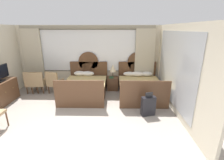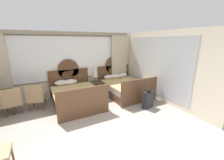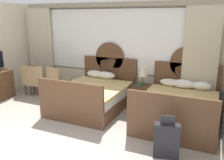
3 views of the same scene
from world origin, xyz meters
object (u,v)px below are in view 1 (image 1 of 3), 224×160
at_px(table_lamp_on_nightstand, 113,68).
at_px(book_on_nightstand, 111,77).
at_px(suitcase_on_floor, 148,106).
at_px(armchair_by_window_centre, 38,82).
at_px(armchair_by_window_right, 33,82).
at_px(bed_near_mirror, 140,87).
at_px(bed_near_window, 85,87).
at_px(armchair_by_window_left, 54,82).
at_px(nightstand_between_beds, 113,83).

distance_m(table_lamp_on_nightstand, book_on_nightstand, 0.41).
distance_m(book_on_nightstand, suitcase_on_floor, 2.41).
xyz_separation_m(armchair_by_window_centre, armchair_by_window_right, (-0.22, -0.00, 0.00)).
xyz_separation_m(bed_near_mirror, armchair_by_window_right, (-4.36, 0.22, 0.13)).
bearing_deg(bed_near_window, suitcase_on_floor, -34.56).
bearing_deg(armchair_by_window_left, book_on_nightstand, 8.56).
relative_size(armchair_by_window_left, suitcase_on_floor, 1.22).
relative_size(bed_near_mirror, suitcase_on_floor, 2.84).
xyz_separation_m(table_lamp_on_nightstand, armchair_by_window_left, (-2.39, -0.51, -0.46)).
relative_size(table_lamp_on_nightstand, suitcase_on_floor, 0.74).
bearing_deg(suitcase_on_floor, table_lamp_on_nightstand, 116.37).
relative_size(armchair_by_window_left, armchair_by_window_centre, 1.00).
bearing_deg(suitcase_on_floor, book_on_nightstand, 119.28).
bearing_deg(suitcase_on_floor, bed_near_window, 145.44).
height_order(bed_near_window, armchair_by_window_left, bed_near_window).
bearing_deg(armchair_by_window_left, nightstand_between_beds, 10.58).
bearing_deg(armchair_by_window_centre, suitcase_on_floor, -22.57).
distance_m(table_lamp_on_nightstand, armchair_by_window_centre, 3.15).
bearing_deg(armchair_by_window_left, bed_near_window, -9.83).
xyz_separation_m(bed_near_window, armchair_by_window_left, (-1.31, 0.23, 0.13)).
relative_size(armchair_by_window_right, suitcase_on_floor, 1.22).
bearing_deg(nightstand_between_beds, armchair_by_window_centre, -171.69).
xyz_separation_m(armchair_by_window_left, armchair_by_window_right, (-0.90, -0.00, 0.00)).
height_order(book_on_nightstand, armchair_by_window_centre, armchair_by_window_centre).
distance_m(book_on_nightstand, armchair_by_window_right, 3.25).
relative_size(table_lamp_on_nightstand, armchair_by_window_left, 0.61).
relative_size(bed_near_window, book_on_nightstand, 8.20).
bearing_deg(suitcase_on_floor, armchair_by_window_right, 158.45).
xyz_separation_m(bed_near_window, suitcase_on_floor, (2.20, -1.52, -0.04)).
relative_size(nightstand_between_beds, armchair_by_window_left, 0.61).
distance_m(table_lamp_on_nightstand, suitcase_on_floor, 2.59).
bearing_deg(table_lamp_on_nightstand, nightstand_between_beds, -92.98).
relative_size(bed_near_window, armchair_by_window_left, 2.32).
xyz_separation_m(bed_near_mirror, nightstand_between_beds, (-1.08, 0.67, -0.07)).
height_order(bed_near_mirror, armchair_by_window_right, bed_near_mirror).
xyz_separation_m(nightstand_between_beds, armchair_by_window_right, (-3.29, -0.45, 0.20)).
relative_size(armchair_by_window_centre, armchair_by_window_right, 1.00).
bearing_deg(armchair_by_window_right, armchair_by_window_centre, 0.07).
bearing_deg(table_lamp_on_nightstand, armchair_by_window_right, -171.20).
xyz_separation_m(bed_near_mirror, suitcase_on_floor, (0.04, -1.52, -0.04)).
bearing_deg(armchair_by_window_left, bed_near_mirror, -3.65).
distance_m(bed_near_window, suitcase_on_floor, 2.67).
relative_size(table_lamp_on_nightstand, armchair_by_window_centre, 0.61).
xyz_separation_m(bed_near_window, armchair_by_window_right, (-2.20, 0.22, 0.13)).
relative_size(bed_near_mirror, table_lamp_on_nightstand, 3.82).
distance_m(bed_near_mirror, armchair_by_window_left, 3.47).
bearing_deg(book_on_nightstand, armchair_by_window_left, -171.44).
height_order(armchair_by_window_right, suitcase_on_floor, armchair_by_window_right).
bearing_deg(armchair_by_window_centre, nightstand_between_beds, 8.31).
bearing_deg(book_on_nightstand, table_lamp_on_nightstand, 69.30).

